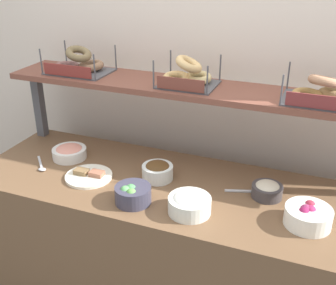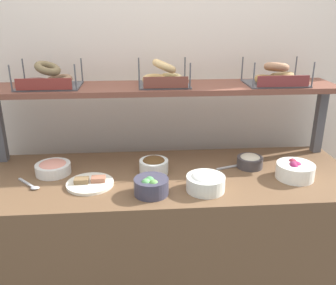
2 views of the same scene
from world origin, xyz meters
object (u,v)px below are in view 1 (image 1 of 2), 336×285
at_px(bowl_veggie_mix, 133,194).
at_px(bagel_basket_everything, 322,93).
at_px(bowl_lox_spread, 69,152).
at_px(bagel_basket_poppy, 79,64).
at_px(bowl_chocolate_spread, 158,171).
at_px(serving_plate_white, 89,176).
at_px(bagel_basket_plain, 187,76).
at_px(bowl_tuna_salad, 267,190).
at_px(serving_spoon_by_edge, 41,166).
at_px(serving_spoon_near_plate, 250,191).
at_px(bowl_beet_salad, 308,216).
at_px(bowl_cream_cheese, 190,203).

relative_size(bowl_veggie_mix, bagel_basket_everything, 0.50).
height_order(bowl_lox_spread, bagel_basket_poppy, bagel_basket_poppy).
distance_m(bowl_chocolate_spread, serving_plate_white, 0.35).
bearing_deg(bagel_basket_plain, bagel_basket_everything, -1.58).
relative_size(bowl_tuna_salad, serving_spoon_by_edge, 1.06).
bearing_deg(bagel_basket_plain, serving_plate_white, -138.49).
relative_size(serving_spoon_near_plate, bagel_basket_everything, 0.52).
bearing_deg(serving_spoon_near_plate, bagel_basket_everything, 35.26).
xyz_separation_m(bowl_tuna_salad, serving_spoon_near_plate, (-0.08, 0.01, -0.03)).
xyz_separation_m(bowl_lox_spread, serving_plate_white, (0.21, -0.15, -0.02)).
height_order(bowl_veggie_mix, bagel_basket_plain, bagel_basket_plain).
relative_size(serving_spoon_near_plate, serving_spoon_by_edge, 1.29).
xyz_separation_m(bowl_beet_salad, serving_spoon_near_plate, (-0.27, 0.16, -0.04)).
xyz_separation_m(bowl_tuna_salad, bagel_basket_poppy, (-1.10, 0.20, 0.44)).
distance_m(bagel_basket_poppy, bagel_basket_everything, 1.27).
bearing_deg(serving_spoon_near_plate, bowl_beet_salad, -30.90).
distance_m(bowl_veggie_mix, bagel_basket_poppy, 0.84).
xyz_separation_m(bowl_beet_salad, serving_plate_white, (-1.06, 0.00, -0.03)).
relative_size(bowl_tuna_salad, bagel_basket_plain, 0.51).
relative_size(bowl_tuna_salad, bagel_basket_poppy, 0.43).
distance_m(bowl_lox_spread, bagel_basket_poppy, 0.48).
relative_size(bowl_veggie_mix, bagel_basket_plain, 0.60).
relative_size(serving_plate_white, bagel_basket_everything, 0.71).
bearing_deg(bagel_basket_everything, serving_spoon_near_plate, -144.74).
xyz_separation_m(bagel_basket_poppy, bagel_basket_everything, (1.27, -0.02, -0.00)).
relative_size(bowl_chocolate_spread, bowl_cream_cheese, 0.82).
xyz_separation_m(bowl_beet_salad, bowl_tuna_salad, (-0.19, 0.16, -0.01)).
distance_m(bowl_tuna_salad, serving_spoon_near_plate, 0.08).
bearing_deg(serving_spoon_near_plate, bowl_chocolate_spread, -174.87).
xyz_separation_m(bowl_chocolate_spread, bowl_cream_cheese, (0.24, -0.22, 0.00)).
height_order(bowl_chocolate_spread, bowl_tuna_salad, bowl_chocolate_spread).
bearing_deg(bagel_basket_everything, bowl_lox_spread, -171.75).
distance_m(bowl_cream_cheese, bagel_basket_everything, 0.76).
bearing_deg(bowl_tuna_salad, bagel_basket_poppy, 169.62).
bearing_deg(bagel_basket_poppy, bowl_chocolate_spread, -22.74).
distance_m(serving_spoon_near_plate, bagel_basket_everything, 0.56).
distance_m(bowl_veggie_mix, bowl_lox_spread, 0.59).
xyz_separation_m(serving_plate_white, bagel_basket_plain, (0.40, 0.35, 0.47)).
xyz_separation_m(serving_spoon_near_plate, bagel_basket_everything, (0.24, 0.17, 0.47)).
bearing_deg(bagel_basket_everything, serving_spoon_by_edge, -165.98).
bearing_deg(bowl_veggie_mix, bowl_lox_spread, 152.30).
height_order(bowl_cream_cheese, bagel_basket_everything, bagel_basket_everything).
height_order(bowl_chocolate_spread, serving_spoon_near_plate, bowl_chocolate_spread).
bearing_deg(bowl_lox_spread, bagel_basket_plain, 18.05).
height_order(bowl_tuna_salad, bowl_cream_cheese, bowl_cream_cheese).
distance_m(serving_spoon_by_edge, bagel_basket_plain, 0.90).
xyz_separation_m(bowl_veggie_mix, bowl_cream_cheese, (0.27, 0.02, 0.00)).
bearing_deg(bagel_basket_plain, bowl_tuna_salad, -22.78).
bearing_deg(serving_spoon_by_edge, bagel_basket_plain, 26.87).
height_order(bowl_beet_salad, bagel_basket_everything, bagel_basket_everything).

